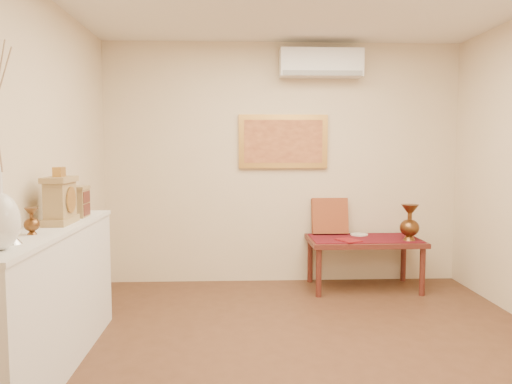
{
  "coord_description": "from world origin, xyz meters",
  "views": [
    {
      "loc": [
        -0.55,
        -3.39,
        1.52
      ],
      "look_at": [
        -0.35,
        1.15,
        1.12
      ],
      "focal_mm": 35.0,
      "sensor_mm": 36.0,
      "label": 1
    }
  ],
  "objects": [
    {
      "name": "table_cloth",
      "position": [
        0.85,
        1.88,
        0.55
      ],
      "size": [
        1.14,
        0.59,
        0.01
      ],
      "primitive_type": "cube",
      "color": "#5E0F19",
      "rests_on": "low_table"
    },
    {
      "name": "cushion",
      "position": [
        0.53,
        2.16,
        0.76
      ],
      "size": [
        0.4,
        0.18,
        0.41
      ],
      "primitive_type": "cube",
      "rotation": [
        -0.21,
        0.0,
        0.0
      ],
      "color": "maroon",
      "rests_on": "table_cloth"
    },
    {
      "name": "wooden_chest",
      "position": [
        -1.8,
        0.59,
        1.1
      ],
      "size": [
        0.16,
        0.21,
        0.24
      ],
      "color": "#A18453",
      "rests_on": "display_ledge"
    },
    {
      "name": "plate",
      "position": [
        0.84,
        2.05,
        0.56
      ],
      "size": [
        0.2,
        0.2,
        0.01
      ],
      "primitive_type": "cylinder",
      "color": "silver",
      "rests_on": "table_cloth"
    },
    {
      "name": "ac_unit",
      "position": [
        0.4,
        2.12,
        2.45
      ],
      "size": [
        0.9,
        0.25,
        0.3
      ],
      "color": "silver",
      "rests_on": "wall_back"
    },
    {
      "name": "display_ledge",
      "position": [
        -1.82,
        0.0,
        0.49
      ],
      "size": [
        0.37,
        2.02,
        0.98
      ],
      "color": "silver",
      "rests_on": "floor"
    },
    {
      "name": "mantel_clock",
      "position": [
        -1.8,
        0.22,
        1.15
      ],
      "size": [
        0.17,
        0.36,
        0.41
      ],
      "color": "#A18453",
      "rests_on": "display_ledge"
    },
    {
      "name": "brass_urn_small",
      "position": [
        -1.83,
        -0.22,
        1.09
      ],
      "size": [
        0.1,
        0.1,
        0.22
      ],
      "primitive_type": null,
      "color": "brown",
      "rests_on": "display_ledge"
    },
    {
      "name": "wall_left",
      "position": [
        -2.0,
        0.0,
        1.35
      ],
      "size": [
        0.02,
        4.5,
        2.7
      ],
      "primitive_type": "cube",
      "color": "beige",
      "rests_on": "ground"
    },
    {
      "name": "candlestick",
      "position": [
        -1.82,
        -0.53,
        1.09
      ],
      "size": [
        0.11,
        0.11,
        0.23
      ],
      "primitive_type": null,
      "color": "silver",
      "rests_on": "display_ledge"
    },
    {
      "name": "menu",
      "position": [
        0.64,
        1.71,
        0.56
      ],
      "size": [
        0.27,
        0.3,
        0.01
      ],
      "primitive_type": "cube",
      "rotation": [
        0.0,
        0.0,
        0.45
      ],
      "color": "maroon",
      "rests_on": "table_cloth"
    },
    {
      "name": "wall_back",
      "position": [
        0.0,
        2.25,
        1.35
      ],
      "size": [
        4.0,
        0.02,
        2.7
      ],
      "primitive_type": "cube",
      "color": "beige",
      "rests_on": "ground"
    },
    {
      "name": "brass_urn_tall",
      "position": [
        1.29,
        1.73,
        0.79
      ],
      "size": [
        0.2,
        0.2,
        0.46
      ],
      "primitive_type": null,
      "color": "brown",
      "rests_on": "table_cloth"
    },
    {
      "name": "painting",
      "position": [
        0.0,
        2.22,
        1.6
      ],
      "size": [
        1.0,
        0.06,
        0.6
      ],
      "color": "#AF7E38",
      "rests_on": "wall_back"
    },
    {
      "name": "floor",
      "position": [
        0.0,
        0.0,
        0.0
      ],
      "size": [
        4.5,
        4.5,
        0.0
      ],
      "primitive_type": "plane",
      "color": "brown",
      "rests_on": "ground"
    },
    {
      "name": "low_table",
      "position": [
        0.85,
        1.88,
        0.48
      ],
      "size": [
        1.2,
        0.7,
        0.55
      ],
      "color": "#542019",
      "rests_on": "floor"
    },
    {
      "name": "wall_front",
      "position": [
        0.0,
        -2.25,
        1.35
      ],
      "size": [
        4.0,
        0.02,
        2.7
      ],
      "primitive_type": "cube",
      "color": "beige",
      "rests_on": "ground"
    }
  ]
}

